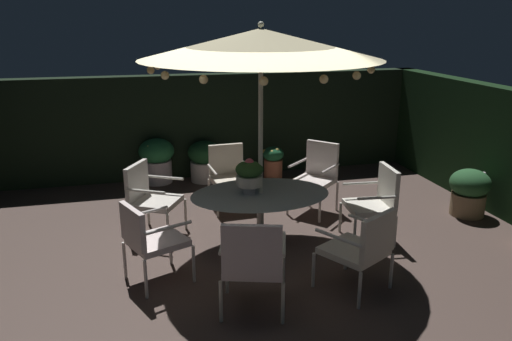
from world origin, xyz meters
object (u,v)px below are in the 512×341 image
at_px(patio_chair_southeast, 362,246).
at_px(patio_chair_south, 376,199).
at_px(centerpiece_planter, 249,174).
at_px(patio_chair_west, 229,173).
at_px(patio_chair_northeast, 149,237).
at_px(patio_chair_southwest, 317,173).
at_px(patio_chair_north, 149,194).
at_px(patio_umbrella, 261,44).
at_px(potted_plant_back_right, 205,160).
at_px(patio_chair_east, 253,260).
at_px(potted_plant_right_far, 469,191).
at_px(potted_plant_left_far, 157,159).
at_px(patio_dining_table, 260,202).
at_px(potted_plant_back_left, 273,161).

relative_size(patio_chair_southeast, patio_chair_south, 0.95).
height_order(centerpiece_planter, patio_chair_west, centerpiece_planter).
bearing_deg(patio_chair_northeast, patio_chair_southwest, 32.59).
relative_size(patio_chair_north, patio_chair_southwest, 0.94).
bearing_deg(centerpiece_planter, patio_umbrella, -6.92).
bearing_deg(patio_chair_northeast, potted_plant_back_right, 72.15).
xyz_separation_m(patio_umbrella, centerpiece_planter, (-0.14, 0.02, -1.55)).
distance_m(patio_umbrella, patio_chair_east, 2.47).
height_order(centerpiece_planter, potted_plant_back_right, centerpiece_planter).
relative_size(patio_umbrella, patio_chair_southwest, 2.71).
xyz_separation_m(centerpiece_planter, potted_plant_right_far, (3.39, 0.29, -0.61)).
bearing_deg(patio_umbrella, potted_plant_left_far, 110.38).
distance_m(patio_dining_table, potted_plant_back_left, 2.81).
relative_size(patio_chair_east, patio_chair_southeast, 1.08).
distance_m(patio_chair_southwest, potted_plant_left_far, 2.98).
xyz_separation_m(patio_chair_southwest, potted_plant_back_left, (-0.21, 1.62, -0.26)).
bearing_deg(potted_plant_right_far, patio_chair_southeast, -146.78).
relative_size(patio_chair_southeast, potted_plant_left_far, 1.18).
distance_m(patio_chair_east, potted_plant_left_far, 4.49).
height_order(patio_dining_table, potted_plant_back_right, patio_dining_table).
relative_size(centerpiece_planter, patio_chair_east, 0.44).
distance_m(patio_chair_southeast, patio_chair_west, 2.97).
relative_size(patio_chair_west, potted_plant_back_left, 1.56).
xyz_separation_m(patio_chair_northeast, patio_chair_east, (0.94, -0.86, 0.03)).
relative_size(patio_chair_north, potted_plant_left_far, 1.24).
distance_m(patio_chair_west, potted_plant_left_far, 1.77).
bearing_deg(patio_umbrella, potted_plant_back_right, 95.51).
height_order(patio_chair_east, potted_plant_back_right, patio_chair_east).
relative_size(patio_chair_north, potted_plant_right_far, 1.40).
distance_m(patio_dining_table, patio_chair_south, 1.53).
bearing_deg(patio_dining_table, patio_chair_west, 93.87).
bearing_deg(potted_plant_left_far, patio_chair_north, -95.83).
bearing_deg(patio_umbrella, centerpiece_planter, 173.08).
relative_size(patio_dining_table, centerpiece_planter, 3.90).
height_order(patio_dining_table, patio_umbrella, patio_umbrella).
relative_size(patio_dining_table, patio_chair_southeast, 1.87).
distance_m(patio_dining_table, patio_umbrella, 1.93).
height_order(patio_chair_east, patio_chair_west, patio_chair_east).
bearing_deg(potted_plant_back_left, potted_plant_left_far, 170.60).
bearing_deg(patio_chair_north, patio_chair_east, -68.07).
bearing_deg(patio_chair_southeast, patio_chair_southwest, 80.96).
xyz_separation_m(centerpiece_planter, patio_chair_south, (1.66, -0.15, -0.42)).
xyz_separation_m(patio_chair_north, patio_chair_west, (1.23, 0.79, -0.03)).
xyz_separation_m(patio_chair_east, patio_chair_south, (1.97, 1.32, -0.02)).
xyz_separation_m(patio_chair_north, potted_plant_back_left, (2.26, 1.91, -0.23)).
bearing_deg(centerpiece_planter, patio_chair_east, -102.15).
distance_m(patio_chair_north, patio_chair_east, 2.36).
bearing_deg(centerpiece_planter, potted_plant_back_right, 92.84).
distance_m(patio_chair_west, potted_plant_back_left, 1.54).
bearing_deg(potted_plant_back_right, patio_chair_east, -92.31).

